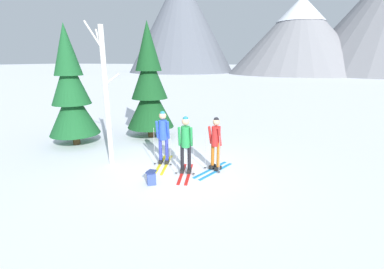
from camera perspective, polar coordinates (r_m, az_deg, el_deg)
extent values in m
plane|color=white|center=(8.85, -2.29, -7.30)|extent=(400.00, 400.00, 0.00)
cube|color=yellow|center=(9.22, -5.37, -6.32)|extent=(0.50, 1.72, 0.02)
cube|color=yellow|center=(9.27, -6.71, -6.25)|extent=(0.50, 1.72, 0.02)
cube|color=black|center=(9.29, -5.26, -5.69)|extent=(0.17, 0.28, 0.12)
cylinder|color=#2D389E|center=(9.13, -5.33, -2.93)|extent=(0.11, 0.11, 0.86)
cube|color=black|center=(9.33, -6.59, -5.63)|extent=(0.17, 0.28, 0.12)
cylinder|color=#2D389E|center=(9.17, -6.68, -2.88)|extent=(0.11, 0.11, 0.86)
cylinder|color=blue|center=(8.97, -6.12, 0.96)|extent=(0.28, 0.28, 0.65)
sphere|color=tan|center=(8.86, -6.21, 3.94)|extent=(0.23, 0.23, 0.23)
sphere|color=#1E6B7A|center=(8.85, -6.22, 4.39)|extent=(0.18, 0.18, 0.18)
cylinder|color=blue|center=(8.87, -5.07, 0.95)|extent=(0.13, 0.22, 0.62)
cylinder|color=blue|center=(8.95, -7.33, 1.00)|extent=(0.13, 0.22, 0.62)
cylinder|color=#A5A5AD|center=(8.90, -4.56, -2.74)|extent=(0.02, 0.02, 1.30)
cylinder|color=black|center=(9.10, -4.48, -6.26)|extent=(0.07, 0.07, 0.01)
cylinder|color=#A5A5AD|center=(9.01, -7.94, -2.61)|extent=(0.02, 0.02, 1.30)
cylinder|color=black|center=(9.21, -7.80, -6.09)|extent=(0.07, 0.07, 0.01)
cube|color=red|center=(8.47, -0.65, -8.30)|extent=(0.46, 1.56, 0.02)
cube|color=red|center=(8.49, -2.14, -8.23)|extent=(0.46, 1.56, 0.02)
cube|color=black|center=(8.53, -0.57, -7.60)|extent=(0.17, 0.28, 0.12)
cylinder|color=black|center=(8.36, -0.58, -4.65)|extent=(0.11, 0.11, 0.86)
cube|color=black|center=(8.56, -2.05, -7.54)|extent=(0.17, 0.28, 0.12)
cylinder|color=black|center=(8.39, -2.08, -4.59)|extent=(0.11, 0.11, 0.86)
cylinder|color=#238C42|center=(8.18, -1.36, -0.47)|extent=(0.28, 0.28, 0.64)
sphere|color=tan|center=(8.06, -1.38, 2.76)|extent=(0.23, 0.23, 0.23)
sphere|color=#1E6B7A|center=(8.04, -1.38, 3.25)|extent=(0.17, 0.17, 0.17)
cylinder|color=#238C42|center=(8.09, -0.15, -0.50)|extent=(0.13, 0.22, 0.61)
cylinder|color=#238C42|center=(8.14, -2.67, -0.42)|extent=(0.13, 0.22, 0.61)
cylinder|color=#A5A5AD|center=(8.14, 0.39, -4.50)|extent=(0.02, 0.02, 1.29)
cylinder|color=black|center=(8.36, 0.38, -8.26)|extent=(0.07, 0.07, 0.01)
cylinder|color=#A5A5AD|center=(8.21, -3.37, -4.35)|extent=(0.02, 0.02, 1.29)
cylinder|color=black|center=(8.42, -3.31, -8.08)|extent=(0.07, 0.07, 0.01)
cube|color=#4C7238|center=(8.33, -1.21, 0.06)|extent=(0.29, 0.22, 0.36)
cube|color=#1E84D1|center=(8.68, 5.11, -7.74)|extent=(0.68, 1.65, 0.02)
cube|color=#1E84D1|center=(8.80, 3.92, -7.39)|extent=(0.68, 1.65, 0.02)
cube|color=black|center=(8.73, 5.50, -7.11)|extent=(0.19, 0.28, 0.12)
cylinder|color=#B76019|center=(8.57, 5.57, -4.33)|extent=(0.11, 0.11, 0.82)
cube|color=black|center=(8.85, 4.32, -6.77)|extent=(0.19, 0.28, 0.12)
cylinder|color=#B76019|center=(8.69, 4.38, -4.02)|extent=(0.11, 0.11, 0.82)
cylinder|color=red|center=(8.45, 5.06, -0.35)|extent=(0.28, 0.28, 0.62)
sphere|color=tan|center=(8.34, 5.14, 2.65)|extent=(0.22, 0.22, 0.22)
sphere|color=black|center=(8.32, 5.15, 3.09)|extent=(0.17, 0.17, 0.17)
cylinder|color=red|center=(8.30, 5.85, -0.54)|extent=(0.14, 0.21, 0.59)
cylinder|color=red|center=(8.50, 3.84, -0.11)|extent=(0.14, 0.21, 0.59)
cylinder|color=#A5A5AD|center=(8.32, 5.79, -4.34)|extent=(0.02, 0.02, 1.23)
cylinder|color=black|center=(8.52, 5.69, -7.85)|extent=(0.07, 0.07, 0.01)
cylinder|color=#A5A5AD|center=(8.61, 2.82, -3.57)|extent=(0.02, 0.02, 1.23)
cylinder|color=black|center=(8.81, 2.77, -6.99)|extent=(0.07, 0.07, 0.01)
cylinder|color=#51381E|center=(12.48, -8.64, 1.67)|extent=(0.30, 0.30, 0.97)
cone|color=#14471E|center=(12.28, -8.83, 6.32)|extent=(2.08, 2.08, 2.05)
cone|color=#14471E|center=(12.14, -9.09, 12.36)|extent=(1.58, 1.58, 2.05)
cone|color=#14471E|center=(12.14, -9.34, 17.95)|extent=(1.13, 1.13, 2.05)
cylinder|color=#51381E|center=(12.25, -23.28, 0.20)|extent=(0.29, 0.29, 0.93)
cone|color=#195628|center=(12.05, -23.78, 4.69)|extent=(1.98, 1.98, 1.96)
cone|color=#195628|center=(11.91, -24.43, 10.53)|extent=(1.51, 1.51, 1.96)
cone|color=#195628|center=(11.89, -25.05, 15.95)|extent=(1.08, 1.08, 1.96)
cylinder|color=silver|center=(9.14, -17.56, 7.21)|extent=(0.16, 0.16, 4.44)
cylinder|color=silver|center=(9.01, -16.47, 11.15)|extent=(0.47, 0.23, 0.38)
cylinder|color=silver|center=(9.36, -19.01, 18.11)|extent=(0.50, 0.41, 0.77)
cylinder|color=silver|center=(8.92, -20.05, 19.04)|extent=(0.18, 0.59, 0.78)
cube|color=#384C99|center=(7.90, -8.56, -9.04)|extent=(0.38, 0.40, 0.34)
cube|color=navy|center=(7.82, -8.62, -7.77)|extent=(0.22, 0.28, 0.04)
cone|color=slate|center=(80.99, -2.34, 22.42)|extent=(29.42, 29.42, 26.50)
cone|color=gray|center=(75.23, 21.65, 18.73)|extent=(33.79, 33.79, 18.08)
cone|color=white|center=(75.92, 22.15, 23.30)|extent=(11.53, 11.53, 5.87)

